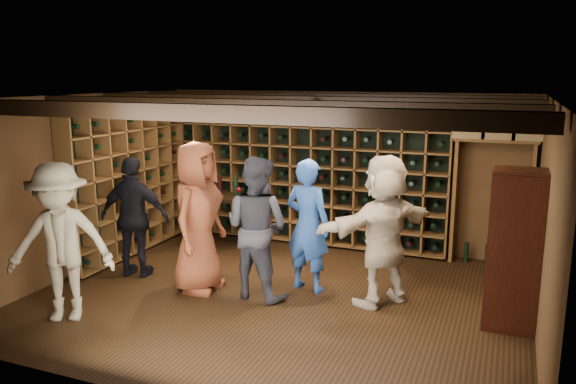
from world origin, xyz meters
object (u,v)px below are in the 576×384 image
at_px(display_cabinet, 513,253).
at_px(guest_beige, 384,230).
at_px(man_grey_suit, 257,228).
at_px(tasting_table, 221,201).
at_px(guest_woman_black, 135,217).
at_px(guest_khaki, 60,243).
at_px(guest_red_floral, 198,217).
at_px(man_blue_shirt, 308,225).

distance_m(display_cabinet, guest_beige, 1.47).
height_order(man_grey_suit, tasting_table, man_grey_suit).
bearing_deg(display_cabinet, guest_woman_black, -177.42).
bearing_deg(guest_beige, guest_woman_black, -47.48).
xyz_separation_m(man_grey_suit, guest_khaki, (-1.77, -1.44, 0.02)).
xyz_separation_m(display_cabinet, guest_beige, (-1.46, 0.12, 0.07)).
relative_size(guest_red_floral, tasting_table, 1.62).
distance_m(man_blue_shirt, guest_beige, 1.00).
distance_m(guest_beige, tasting_table, 3.13).
bearing_deg(man_grey_suit, tasting_table, -39.21).
xyz_separation_m(man_grey_suit, guest_beige, (1.52, 0.37, 0.03)).
xyz_separation_m(guest_woman_black, guest_beige, (3.38, 0.34, 0.09)).
height_order(guest_woman_black, tasting_table, guest_woman_black).
bearing_deg(guest_khaki, display_cabinet, -7.38).
bearing_deg(guest_woman_black, man_blue_shirt, 179.07).
bearing_deg(man_grey_suit, guest_khaki, 49.18).
bearing_deg(man_blue_shirt, tasting_table, -19.21).
xyz_separation_m(man_blue_shirt, man_grey_suit, (-0.52, -0.44, 0.03)).
xyz_separation_m(man_blue_shirt, guest_woman_black, (-2.38, -0.41, -0.03)).
xyz_separation_m(man_blue_shirt, guest_red_floral, (-1.31, -0.53, 0.11)).
height_order(guest_red_floral, guest_beige, guest_red_floral).
relative_size(guest_woman_black, tasting_table, 1.40).
relative_size(display_cabinet, man_blue_shirt, 1.01).
xyz_separation_m(guest_red_floral, guest_khaki, (-0.98, -1.36, -0.06)).
distance_m(guest_red_floral, tasting_table, 1.76).
bearing_deg(guest_red_floral, man_grey_suit, -84.76).
relative_size(display_cabinet, man_grey_suit, 0.98).
xyz_separation_m(display_cabinet, guest_woman_black, (-4.84, -0.22, -0.01)).
relative_size(guest_beige, tasting_table, 1.54).
distance_m(display_cabinet, guest_woman_black, 4.85).
bearing_deg(guest_beige, man_blue_shirt, -57.58).
bearing_deg(guest_khaki, man_grey_suit, 12.27).
bearing_deg(guest_beige, guest_red_floral, -42.18).
height_order(guest_woman_black, guest_khaki, guest_khaki).
xyz_separation_m(guest_khaki, guest_beige, (3.29, 1.81, 0.01)).
relative_size(guest_khaki, guest_beige, 0.98).
bearing_deg(display_cabinet, tasting_table, 162.97).
xyz_separation_m(guest_woman_black, tasting_table, (0.50, 1.55, -0.06)).
bearing_deg(guest_khaki, guest_woman_black, 66.77).
bearing_deg(guest_woman_black, guest_khaki, 82.92).
height_order(man_blue_shirt, guest_khaki, guest_khaki).
height_order(man_grey_suit, guest_red_floral, guest_red_floral).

